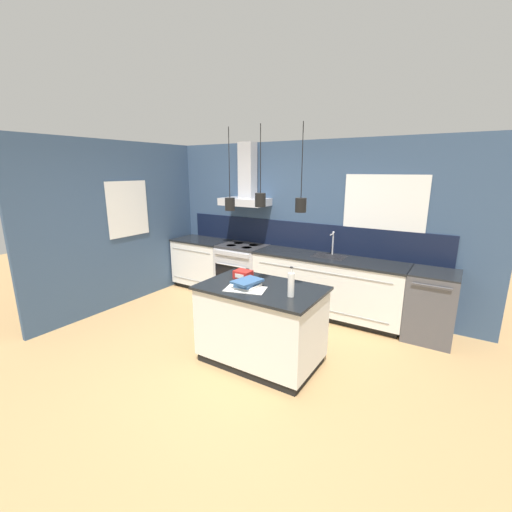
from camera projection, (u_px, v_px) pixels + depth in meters
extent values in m
plane|color=tan|center=(229.00, 352.00, 4.19)|extent=(16.00, 16.00, 0.00)
cube|color=#354C6B|center=(302.00, 225.00, 5.53)|extent=(5.60, 0.06, 2.60)
cube|color=black|center=(301.00, 236.00, 5.54)|extent=(4.42, 0.02, 0.43)
cube|color=white|center=(384.00, 210.00, 4.77)|extent=(1.12, 0.01, 0.96)
cube|color=black|center=(384.00, 210.00, 4.78)|extent=(1.04, 0.01, 0.88)
cube|color=#B5B5BA|center=(245.00, 202.00, 5.72)|extent=(0.80, 0.46, 0.12)
cube|color=#B5B5BA|center=(248.00, 170.00, 5.67)|extent=(0.26, 0.20, 0.90)
cylinder|color=black|center=(229.00, 163.00, 3.65)|extent=(0.01, 0.01, 0.74)
cylinder|color=black|center=(230.00, 204.00, 3.76)|extent=(0.11, 0.11, 0.14)
sphere|color=#F9D18C|center=(230.00, 204.00, 3.76)|extent=(0.06, 0.06, 0.06)
cylinder|color=black|center=(260.00, 159.00, 3.40)|extent=(0.01, 0.01, 0.67)
cylinder|color=black|center=(260.00, 200.00, 3.50)|extent=(0.11, 0.11, 0.14)
sphere|color=#F9D18C|center=(260.00, 200.00, 3.50)|extent=(0.06, 0.06, 0.06)
cylinder|color=black|center=(302.00, 160.00, 3.25)|extent=(0.01, 0.01, 0.70)
cylinder|color=black|center=(301.00, 205.00, 3.35)|extent=(0.11, 0.11, 0.14)
sphere|color=#F9D18C|center=(301.00, 205.00, 3.35)|extent=(0.06, 0.06, 0.06)
cube|color=#354C6B|center=(135.00, 223.00, 5.69)|extent=(0.06, 3.80, 2.60)
cube|color=white|center=(128.00, 209.00, 5.49)|extent=(0.01, 0.76, 0.88)
cube|color=black|center=(128.00, 209.00, 5.49)|extent=(0.01, 0.68, 0.80)
cube|color=black|center=(205.00, 284.00, 6.54)|extent=(0.98, 0.56, 0.09)
cube|color=silver|center=(203.00, 262.00, 6.41)|extent=(1.01, 0.62, 0.79)
cube|color=gray|center=(191.00, 251.00, 6.08)|extent=(0.89, 0.01, 0.01)
cube|color=gray|center=(192.00, 280.00, 6.22)|extent=(0.89, 0.01, 0.01)
cube|color=black|center=(202.00, 240.00, 6.31)|extent=(1.04, 0.64, 0.03)
cube|color=black|center=(326.00, 311.00, 5.28)|extent=(2.19, 0.56, 0.09)
cube|color=silver|center=(326.00, 284.00, 5.15)|extent=(2.26, 0.62, 0.79)
cube|color=gray|center=(319.00, 272.00, 4.83)|extent=(1.98, 0.01, 0.01)
cube|color=gray|center=(318.00, 308.00, 4.96)|extent=(1.98, 0.01, 0.01)
cube|color=black|center=(328.00, 258.00, 5.05)|extent=(2.28, 0.64, 0.03)
cube|color=#262628|center=(329.00, 257.00, 5.09)|extent=(0.48, 0.34, 0.01)
cylinder|color=#B5B5BA|center=(333.00, 244.00, 5.15)|extent=(0.02, 0.02, 0.34)
sphere|color=#B5B5BA|center=(333.00, 232.00, 5.11)|extent=(0.03, 0.03, 0.03)
cylinder|color=#B5B5BA|center=(332.00, 234.00, 5.07)|extent=(0.02, 0.12, 0.02)
cube|color=#B5B5BA|center=(243.00, 272.00, 5.95)|extent=(0.79, 0.62, 0.87)
cube|color=black|center=(232.00, 278.00, 5.70)|extent=(0.68, 0.02, 0.44)
cylinder|color=#B5B5BA|center=(231.00, 266.00, 5.63)|extent=(0.60, 0.02, 0.02)
cube|color=#B5B5BA|center=(231.00, 254.00, 5.59)|extent=(0.68, 0.02, 0.07)
cube|color=#2D2D30|center=(242.00, 246.00, 5.84)|extent=(0.79, 0.60, 0.04)
cylinder|color=black|center=(239.00, 243.00, 6.01)|extent=(0.17, 0.17, 0.00)
cylinder|color=black|center=(254.00, 245.00, 5.84)|extent=(0.17, 0.17, 0.00)
cylinder|color=black|center=(231.00, 245.00, 5.83)|extent=(0.17, 0.17, 0.00)
cylinder|color=black|center=(247.00, 248.00, 5.67)|extent=(0.17, 0.17, 0.00)
cube|color=#4C4C51|center=(431.00, 306.00, 4.43)|extent=(0.58, 0.62, 0.89)
cube|color=black|center=(436.00, 273.00, 4.31)|extent=(0.58, 0.62, 0.02)
cylinder|color=#4C4C51|center=(432.00, 286.00, 4.06)|extent=(0.44, 0.02, 0.02)
cube|color=black|center=(261.00, 357.00, 3.98)|extent=(1.25, 0.78, 0.09)
cube|color=silver|center=(261.00, 322.00, 3.87)|extent=(1.31, 0.81, 0.79)
cube|color=black|center=(261.00, 288.00, 3.77)|extent=(1.36, 0.86, 0.03)
cylinder|color=silver|center=(291.00, 285.00, 3.45)|extent=(0.07, 0.07, 0.25)
cylinder|color=silver|center=(291.00, 270.00, 3.42)|extent=(0.03, 0.03, 0.06)
cylinder|color=#262628|center=(291.00, 267.00, 3.41)|extent=(0.03, 0.03, 0.01)
cube|color=silver|center=(248.00, 286.00, 3.73)|extent=(0.22, 0.26, 0.04)
cube|color=#335684|center=(248.00, 283.00, 3.74)|extent=(0.20, 0.34, 0.03)
cube|color=#335684|center=(247.00, 281.00, 3.72)|extent=(0.28, 0.35, 0.03)
cube|color=red|center=(243.00, 274.00, 4.05)|extent=(0.20, 0.15, 0.10)
cube|color=white|center=(239.00, 276.00, 3.99)|extent=(0.12, 0.01, 0.05)
cube|color=silver|center=(245.00, 289.00, 3.69)|extent=(0.49, 0.37, 0.01)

